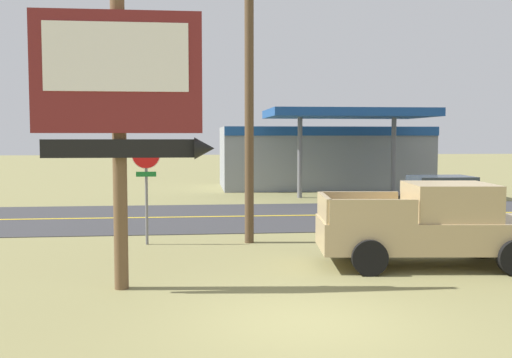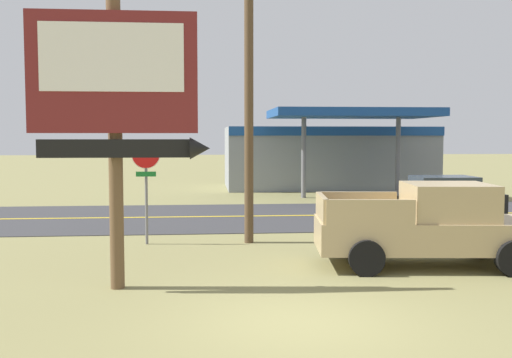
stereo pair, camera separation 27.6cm
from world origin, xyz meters
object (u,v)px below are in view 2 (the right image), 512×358
Objects in this scene: utility_pole at (249,59)px; motel_sign at (117,96)px; gas_station at (328,155)px; car_black_near_lane at (441,199)px; pickup_tan_parked_on_lawn at (431,226)px; stop_sign at (146,173)px.

motel_sign is at bearing -120.41° from utility_pole.
gas_station is 14.47m from car_black_near_lane.
pickup_tan_parked_on_lawn reaches higher than car_black_near_lane.
motel_sign reaches higher than gas_station.
utility_pole reaches higher than car_black_near_lane.
motel_sign is 0.59× the size of utility_pole.
motel_sign is 6.03m from utility_pole.
stop_sign is at bearing 153.15° from pickup_tan_parked_on_lawn.
utility_pole is 0.82× the size of gas_station.
car_black_near_lane is at bearing -85.72° from gas_station.
motel_sign is 5.37m from stop_sign.
motel_sign is at bearing -111.47° from gas_station.
motel_sign is at bearing -139.62° from car_black_near_lane.
car_black_near_lane is at bearing 66.13° from pickup_tan_parked_on_lawn.
utility_pole is at bearing 59.59° from motel_sign.
utility_pole is (2.91, 0.01, 3.22)m from stop_sign.
gas_station is at bearing 63.41° from stop_sign.
gas_station is at bearing 71.30° from utility_pole.
stop_sign reaches higher than car_black_near_lane.
gas_station is 2.23× the size of pickup_tan_parked_on_lawn.
car_black_near_lane is at bearing 40.38° from motel_sign.
motel_sign reaches higher than car_black_near_lane.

